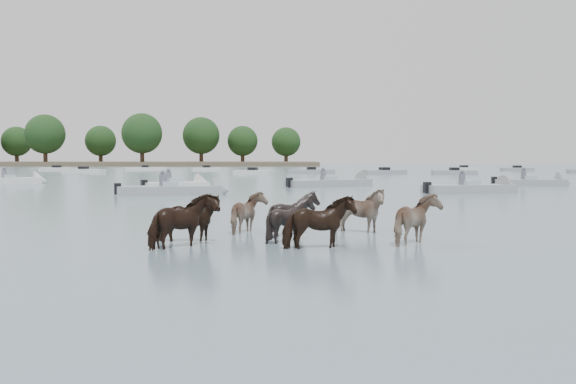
{
  "coord_description": "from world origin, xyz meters",
  "views": [
    {
      "loc": [
        1.01,
        -13.07,
        1.97
      ],
      "look_at": [
        1.21,
        3.47,
        1.1
      ],
      "focal_mm": 40.73,
      "sensor_mm": 36.0,
      "label": 1
    }
  ],
  "objects": [
    {
      "name": "motorboat_c",
      "position": [
        5.07,
        31.94,
        0.22
      ],
      "size": [
        6.64,
        4.64,
        1.92
      ],
      "rotation": [
        0.0,
        0.0,
        0.5
      ],
      "color": "gray",
      "rests_on": "ground"
    },
    {
      "name": "motorboat_b",
      "position": [
        -4.06,
        21.73,
        0.22
      ],
      "size": [
        6.1,
        2.66,
        1.92
      ],
      "rotation": [
        0.0,
        0.0,
        0.19
      ],
      "color": "gray",
      "rests_on": "ground"
    },
    {
      "name": "pony_herd",
      "position": [
        1.24,
        2.42,
        0.5
      ],
      "size": [
        6.77,
        4.4,
        1.33
      ],
      "color": "black",
      "rests_on": "ground"
    },
    {
      "name": "motorboat_d",
      "position": [
        12.28,
        23.28,
        0.23
      ],
      "size": [
        5.82,
        2.93,
        1.92
      ],
      "rotation": [
        0.0,
        0.0,
        0.25
      ],
      "color": "gray",
      "rests_on": "ground"
    },
    {
      "name": "distant_flotilla",
      "position": [
        0.91,
        74.92,
        0.26
      ],
      "size": [
        106.3,
        25.88,
        0.93
      ],
      "color": "silver",
      "rests_on": "ground"
    },
    {
      "name": "swimming_pony",
      "position": [
        3.48,
        12.28,
        0.1
      ],
      "size": [
        0.72,
        0.44,
        0.44
      ],
      "color": "black",
      "rests_on": "ground"
    },
    {
      "name": "motorboat_f",
      "position": [
        -18.69,
        36.48,
        0.23
      ],
      "size": [
        5.04,
        3.58,
        1.92
      ],
      "rotation": [
        0.0,
        0.0,
        0.46
      ],
      "color": "silver",
      "rests_on": "ground"
    },
    {
      "name": "motorboat_a",
      "position": [
        -4.86,
        27.46,
        0.23
      ],
      "size": [
        4.58,
        3.48,
        1.92
      ],
      "rotation": [
        0.0,
        0.0,
        0.5
      ],
      "color": "silver",
      "rests_on": "ground"
    },
    {
      "name": "ground",
      "position": [
        0.0,
        0.0,
        0.0
      ],
      "size": [
        400.0,
        400.0,
        0.0
      ],
      "primitive_type": "plane",
      "color": "slate",
      "rests_on": "ground"
    },
    {
      "name": "motorboat_e",
      "position": [
        19.21,
        32.34,
        0.23
      ],
      "size": [
        5.51,
        1.99,
        1.92
      ],
      "rotation": [
        0.0,
        0.0,
        -0.07
      ],
      "color": "gray",
      "rests_on": "ground"
    }
  ]
}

